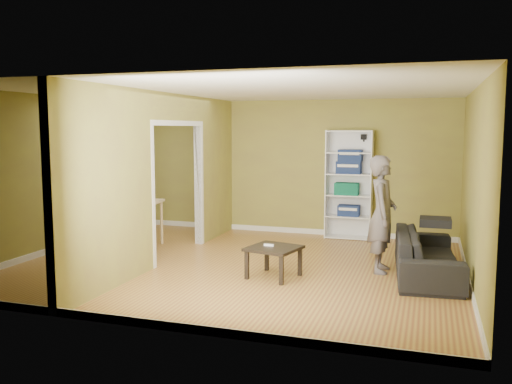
% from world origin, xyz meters
% --- Properties ---
extents(room_shell, '(6.50, 6.50, 6.50)m').
position_xyz_m(room_shell, '(0.00, 0.00, 1.30)').
color(room_shell, '#AE893B').
rests_on(room_shell, ground).
extents(partition, '(0.22, 5.50, 2.60)m').
position_xyz_m(partition, '(-1.20, 0.00, 1.30)').
color(partition, '#98973B').
rests_on(partition, ground).
extents(wall_speaker, '(0.10, 0.10, 0.10)m').
position_xyz_m(wall_speaker, '(1.50, 2.69, 1.90)').
color(wall_speaker, black).
rests_on(wall_speaker, room_shell).
extents(sofa, '(2.18, 1.08, 0.81)m').
position_xyz_m(sofa, '(2.70, 0.24, 0.40)').
color(sofa, black).
rests_on(sofa, ground).
extents(person, '(0.74, 0.59, 1.97)m').
position_xyz_m(person, '(2.07, 0.29, 0.98)').
color(person, slate).
rests_on(person, ground).
extents(bookshelf, '(0.85, 0.37, 2.03)m').
position_xyz_m(bookshelf, '(1.27, 2.61, 1.01)').
color(bookshelf, white).
rests_on(bookshelf, ground).
extents(paper_box_navy_a, '(0.39, 0.26, 0.20)m').
position_xyz_m(paper_box_navy_a, '(1.27, 2.56, 0.53)').
color(paper_box_navy_a, navy).
rests_on(paper_box_navy_a, bookshelf).
extents(paper_box_teal, '(0.43, 0.28, 0.22)m').
position_xyz_m(paper_box_teal, '(1.23, 2.56, 0.94)').
color(paper_box_teal, '#1E7052').
rests_on(paper_box_teal, bookshelf).
extents(paper_box_navy_b, '(0.45, 0.29, 0.23)m').
position_xyz_m(paper_box_navy_b, '(1.26, 2.56, 1.34)').
color(paper_box_navy_b, navy).
rests_on(paper_box_navy_b, bookshelf).
extents(paper_box_navy_c, '(0.43, 0.28, 0.22)m').
position_xyz_m(paper_box_navy_c, '(1.28, 2.56, 1.55)').
color(paper_box_navy_c, '#3C3582').
rests_on(paper_box_navy_c, bookshelf).
extents(coffee_table, '(0.65, 0.65, 0.43)m').
position_xyz_m(coffee_table, '(0.68, -0.49, 0.37)').
color(coffee_table, '#2B2419').
rests_on(coffee_table, ground).
extents(game_controller, '(0.14, 0.04, 0.03)m').
position_xyz_m(game_controller, '(0.60, -0.46, 0.45)').
color(game_controller, white).
rests_on(game_controller, coffee_table).
extents(dining_table, '(1.29, 0.86, 0.81)m').
position_xyz_m(dining_table, '(-2.39, 0.59, 0.73)').
color(dining_table, '#CFBA8A').
rests_on(dining_table, ground).
extents(chair_left, '(0.51, 0.51, 0.99)m').
position_xyz_m(chair_left, '(-3.14, 0.52, 0.50)').
color(chair_left, tan).
rests_on(chair_left, ground).
extents(chair_near, '(0.52, 0.52, 0.99)m').
position_xyz_m(chair_near, '(-2.38, -0.01, 0.49)').
color(chair_near, tan).
rests_on(chair_near, ground).
extents(chair_far, '(0.45, 0.45, 0.87)m').
position_xyz_m(chair_far, '(-2.36, 1.15, 0.43)').
color(chair_far, tan).
rests_on(chair_far, ground).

